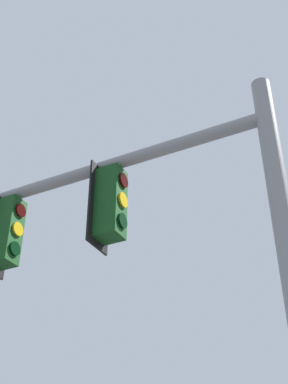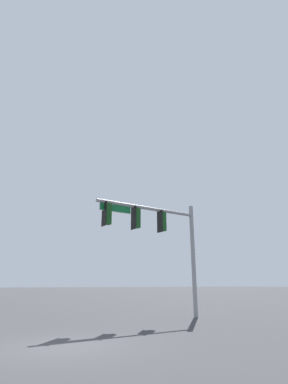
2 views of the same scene
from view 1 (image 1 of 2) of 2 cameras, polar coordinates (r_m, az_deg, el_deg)
The scene contains 1 object.
signal_pole_near at distance 7.26m, azimuth -5.16°, elevation -5.61°, with size 6.66×1.16×6.64m.
Camera 1 is at (-10.29, 0.01, 1.41)m, focal length 50.00 mm.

